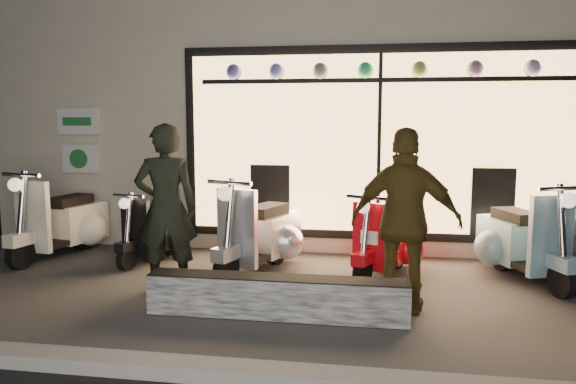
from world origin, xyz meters
name	(u,v)px	position (x,y,z in m)	size (l,w,h in m)	color
ground	(300,297)	(0.00, 0.00, 0.00)	(40.00, 40.00, 0.00)	#383533
kerb	(261,375)	(0.00, -2.00, 0.06)	(40.00, 0.25, 0.12)	slate
shop_building	(338,107)	(0.00, 4.98, 2.10)	(10.20, 6.23, 4.20)	beige
graffiti_barrier	(277,297)	(-0.13, -0.65, 0.20)	(2.51, 0.28, 0.40)	black
scooter_silver	(264,233)	(-0.61, 1.03, 0.46)	(0.87, 1.60, 1.15)	black
scooter_red	(389,241)	(0.95, 1.12, 0.40)	(0.82, 1.36, 0.99)	black
scooter_black	(159,232)	(-2.13, 1.34, 0.37)	(0.63, 1.29, 0.92)	black
scooter_cream	(68,221)	(-3.47, 1.34, 0.47)	(0.74, 1.64, 1.17)	black
scooter_blue	(518,239)	(2.47, 1.19, 0.46)	(0.87, 1.58, 1.14)	black
scooter_grey	(546,246)	(2.83, 1.35, 0.36)	(0.63, 1.24, 0.89)	black
man	(166,208)	(-1.49, 0.01, 0.92)	(0.67, 0.44, 1.85)	black
woman	(406,221)	(1.07, -0.30, 0.91)	(1.07, 0.44, 1.82)	brown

